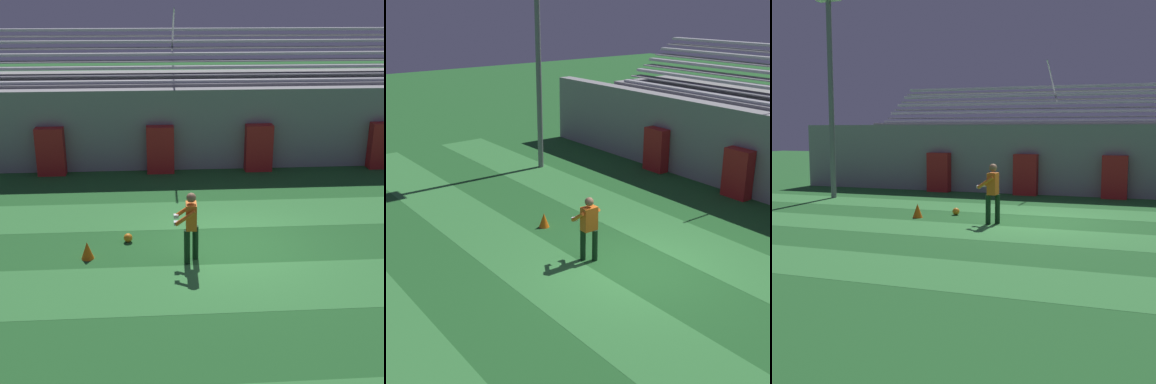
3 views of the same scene
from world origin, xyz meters
The scene contains 10 objects.
ground_plane centered at (0.00, 0.00, 0.00)m, with size 80.00×80.00×0.00m, color #236028.
turf_stripe_near centered at (0.00, -6.00, 0.00)m, with size 28.00×2.01×0.01m, color #38843D.
turf_stripe_mid centered at (0.00, -1.99, 0.00)m, with size 28.00×2.01×0.01m, color #38843D.
turf_stripe_far centered at (0.00, 2.03, 0.00)m, with size 28.00×2.01×0.01m, color #38843D.
padding_pillar_gate_left centered at (-1.71, 5.95, 0.82)m, with size 0.94×0.44×1.63m, color #B21E1E.
padding_pillar_far_left centered at (-5.42, 5.95, 0.82)m, with size 0.94×0.44×1.63m, color #B21E1E.
floodlight_pole centered at (-8.47, 2.74, 4.93)m, with size 0.90×0.36×7.76m.
goalkeeper centered at (-1.12, -0.75, 0.95)m, with size 0.58×0.58×1.67m.
soccer_ball centered at (-2.60, 0.37, 0.11)m, with size 0.22×0.22×0.22m, color orange.
traffic_cone centered at (-3.50, -0.48, 0.21)m, with size 0.30×0.30×0.42m, color orange.
Camera 2 is at (8.28, -8.30, 6.13)m, focal length 50.00 mm.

